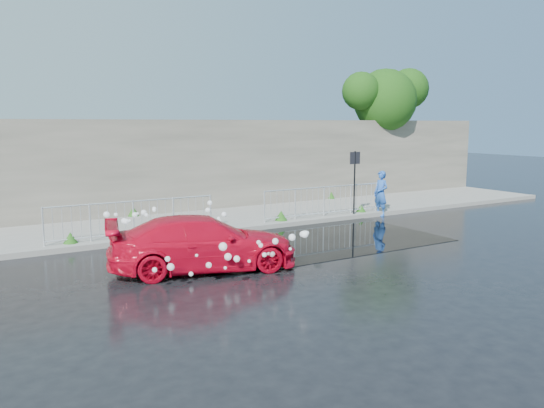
# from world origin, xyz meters

# --- Properties ---
(ground) EXTENTS (90.00, 90.00, 0.00)m
(ground) POSITION_xyz_m (0.00, 0.00, 0.00)
(ground) COLOR black
(ground) RESTS_ON ground
(pavement) EXTENTS (30.00, 4.00, 0.15)m
(pavement) POSITION_xyz_m (0.00, 5.00, 0.07)
(pavement) COLOR slate
(pavement) RESTS_ON ground
(curb) EXTENTS (30.00, 0.25, 0.16)m
(curb) POSITION_xyz_m (0.00, 3.00, 0.08)
(curb) COLOR slate
(curb) RESTS_ON ground
(retaining_wall) EXTENTS (30.00, 0.60, 3.50)m
(retaining_wall) POSITION_xyz_m (0.00, 7.20, 1.90)
(retaining_wall) COLOR #58534A
(retaining_wall) RESTS_ON pavement
(puddle) EXTENTS (8.00, 5.00, 0.01)m
(puddle) POSITION_xyz_m (0.50, 1.00, 0.01)
(puddle) COLOR black
(puddle) RESTS_ON ground
(sign_post) EXTENTS (0.45, 0.06, 2.50)m
(sign_post) POSITION_xyz_m (4.20, 3.10, 1.72)
(sign_post) COLOR black
(sign_post) RESTS_ON ground
(tree) EXTENTS (4.89, 3.01, 6.20)m
(tree) POSITION_xyz_m (9.59, 7.41, 4.74)
(tree) COLOR #332114
(tree) RESTS_ON ground
(railing_left) EXTENTS (5.05, 0.05, 1.10)m
(railing_left) POSITION_xyz_m (-4.00, 3.35, 0.74)
(railing_left) COLOR silver
(railing_left) RESTS_ON pavement
(railing_right) EXTENTS (5.05, 0.05, 1.10)m
(railing_right) POSITION_xyz_m (3.00, 3.35, 0.74)
(railing_right) COLOR silver
(railing_right) RESTS_ON pavement
(weeds) EXTENTS (12.17, 3.93, 0.36)m
(weeds) POSITION_xyz_m (-0.25, 4.57, 0.31)
(weeds) COLOR #194813
(weeds) RESTS_ON pavement
(water_spray) EXTENTS (3.66, 5.39, 1.07)m
(water_spray) POSITION_xyz_m (-3.45, 0.51, 0.74)
(water_spray) COLOR white
(water_spray) RESTS_ON ground
(red_car) EXTENTS (4.81, 2.81, 1.31)m
(red_car) POSITION_xyz_m (-3.42, -0.55, 0.66)
(red_car) COLOR red
(red_car) RESTS_ON ground
(person) EXTENTS (0.46, 0.66, 1.73)m
(person) POSITION_xyz_m (5.42, 3.00, 0.86)
(person) COLOR #2355B2
(person) RESTS_ON ground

